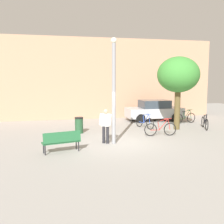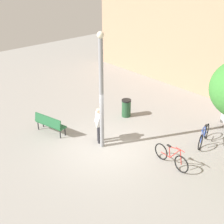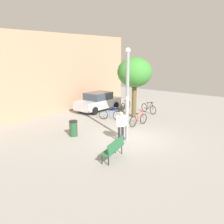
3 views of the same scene
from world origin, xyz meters
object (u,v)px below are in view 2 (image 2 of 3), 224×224
(park_bench, at_px, (50,123))
(bicycle_blue, at_px, (204,136))
(lamppost, at_px, (101,90))
(bicycle_red, at_px, (171,157))
(person_by_lamppost, at_px, (99,123))
(trash_bin, at_px, (126,108))

(park_bench, distance_m, bicycle_blue, 7.05)
(lamppost, bearing_deg, bicycle_red, 21.27)
(person_by_lamppost, bearing_deg, park_bench, -150.32)
(bicycle_blue, bearing_deg, lamppost, -128.84)
(person_by_lamppost, relative_size, trash_bin, 1.79)
(bicycle_blue, xyz_separation_m, trash_bin, (-4.23, -0.68, 0.09))
(park_bench, xyz_separation_m, bicycle_red, (5.42, 2.22, -0.16))
(bicycle_red, relative_size, trash_bin, 1.94)
(person_by_lamppost, bearing_deg, trash_bin, 110.90)
(trash_bin, bearing_deg, bicycle_red, -21.48)
(park_bench, relative_size, trash_bin, 1.79)
(bicycle_red, bearing_deg, person_by_lamppost, -163.05)
(trash_bin, bearing_deg, person_by_lamppost, -69.10)
(park_bench, distance_m, bicycle_red, 5.86)
(person_by_lamppost, height_order, bicycle_red, person_by_lamppost)
(person_by_lamppost, xyz_separation_m, bicycle_red, (3.28, 1.00, -0.58))
(lamppost, bearing_deg, person_by_lamppost, 161.21)
(bicycle_red, bearing_deg, lamppost, -158.73)
(park_bench, xyz_separation_m, trash_bin, (1.11, 3.92, -0.08))
(person_by_lamppost, relative_size, bicycle_red, 0.92)
(bicycle_red, distance_m, bicycle_blue, 2.38)
(lamppost, relative_size, trash_bin, 5.40)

